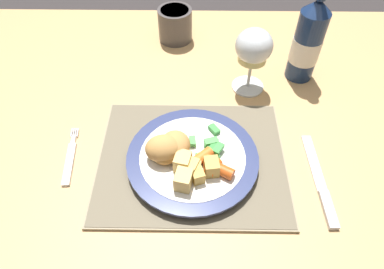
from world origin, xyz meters
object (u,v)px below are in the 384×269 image
Objects in this scene: dining_table at (202,160)px; bottle at (308,41)px; dinner_plate at (193,159)px; fork at (70,159)px; wine_glass at (254,49)px; table_knife at (321,186)px; drinking_cup at (175,24)px.

dining_table is 5.53× the size of bottle.
fork is (-0.23, 0.01, -0.01)m from dinner_plate.
dining_table is 9.46× the size of wine_glass.
table_knife reaches higher than dining_table.
dining_table is 0.27m from fork.
dining_table is 0.36m from drinking_cup.
wine_glass reaches higher than table_knife.
bottle is at bearing 86.85° from table_knife.
bottle is 2.91× the size of drinking_cup.
dinner_plate reaches higher than table_knife.
dinner_plate is 1.21× the size of table_knife.
dining_table is 16.10× the size of drinking_cup.
wine_glass reaches higher than dinner_plate.
table_knife is 0.79× the size of bottle.
bottle is at bearing 46.86° from dinner_plate.
dinner_plate is 0.26m from wine_glass.
drinking_cup is (-0.28, 0.45, 0.04)m from table_knife.
wine_glass is (0.35, 0.21, 0.10)m from fork.
wine_glass is (0.12, 0.22, 0.08)m from dinner_plate.
wine_glass is at bearing 111.65° from table_knife.
dinner_plate is (-0.02, -0.07, 0.10)m from dining_table.
dinner_plate is at bearing -1.46° from fork.
drinking_cup is (-0.17, 0.19, -0.06)m from wine_glass.
wine_glass is at bearing 30.99° from fork.
dining_table is at bearing -78.42° from drinking_cup.
wine_glass is (-0.10, 0.26, 0.10)m from table_knife.
table_knife is at bearing -6.65° from fork.
bottle reaches higher than table_knife.
fork is 0.46m from table_knife.
dinner_plate is 0.41m from drinking_cup.
bottle is at bearing 19.57° from wine_glass.
table_knife is at bearing -68.35° from wine_glass.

